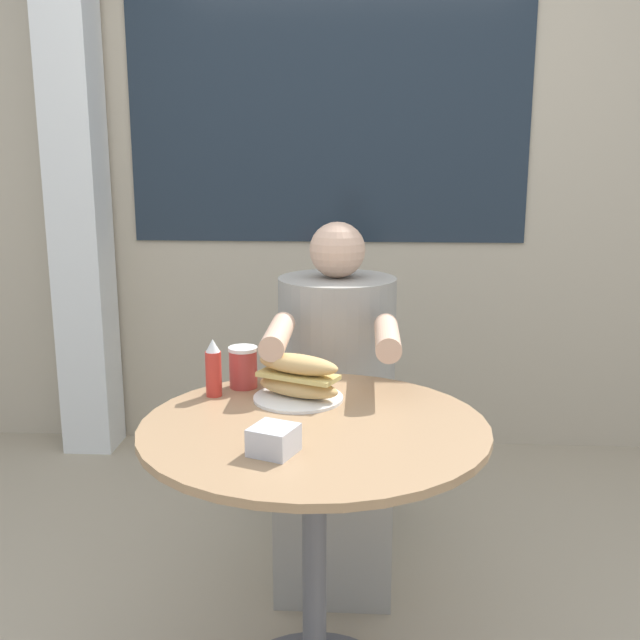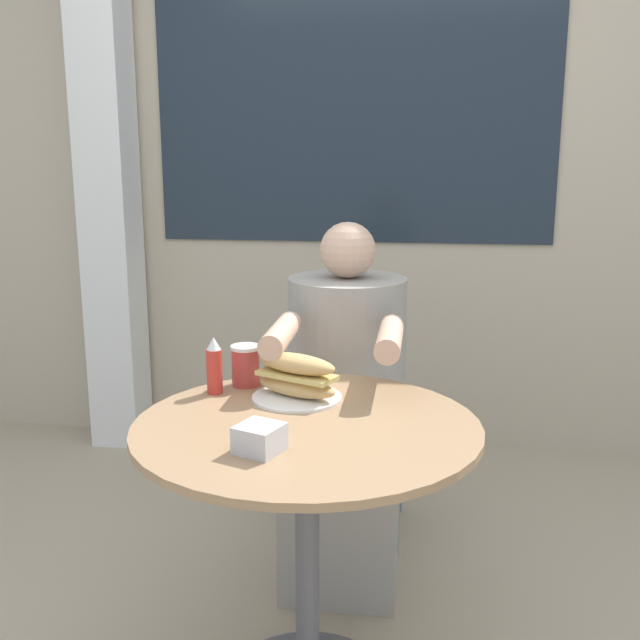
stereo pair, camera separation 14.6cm
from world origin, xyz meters
name	(u,v)px [view 2 (the right image)]	position (x,y,z in m)	size (l,w,h in m)	color
storefront_wall	(367,143)	(0.00, 1.78, 1.40)	(8.00, 0.09, 2.80)	#B7A88E
lattice_pillar	(108,189)	(-1.16, 1.60, 1.20)	(0.22, 0.22, 2.40)	silver
cafe_table	(307,497)	(0.00, 0.00, 0.55)	(0.83, 0.83, 0.74)	#997551
diner_chair	(355,387)	(0.03, 0.96, 0.52)	(0.38, 0.38, 0.87)	slate
seated_diner	(345,428)	(0.03, 0.61, 0.50)	(0.37, 0.67, 1.15)	gray
sandwich_on_plate	(297,379)	(-0.05, 0.17, 0.79)	(0.24, 0.23, 0.12)	white
drink_cup	(246,365)	(-0.21, 0.27, 0.79)	(0.08, 0.08, 0.11)	#B73D38
napkin_box	(260,438)	(-0.07, -0.18, 0.77)	(0.12, 0.12, 0.06)	silver
condiment_bottle	(214,366)	(-0.28, 0.19, 0.81)	(0.04, 0.04, 0.15)	red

